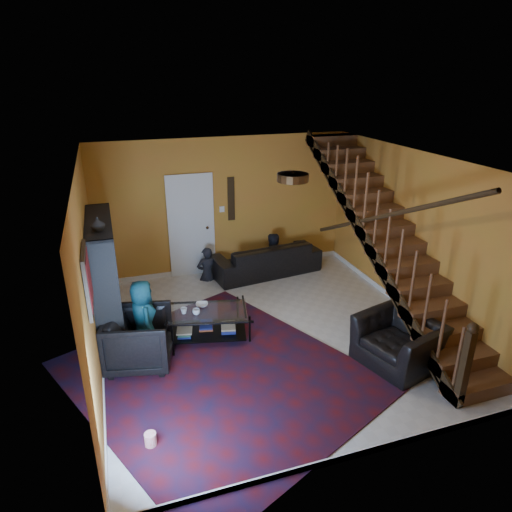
% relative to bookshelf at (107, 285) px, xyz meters
% --- Properties ---
extents(floor, '(5.50, 5.50, 0.00)m').
position_rel_bookshelf_xyz_m(floor, '(2.40, -0.60, -0.96)').
color(floor, beige).
rests_on(floor, ground).
extents(room, '(5.50, 5.50, 5.50)m').
position_rel_bookshelf_xyz_m(room, '(1.07, 0.73, -0.91)').
color(room, '#C46F2B').
rests_on(room, ground).
extents(staircase, '(0.95, 5.02, 3.18)m').
position_rel_bookshelf_xyz_m(staircase, '(4.53, -0.60, 0.43)').
color(staircase, brown).
rests_on(staircase, floor).
extents(bookshelf, '(0.35, 1.80, 2.00)m').
position_rel_bookshelf_xyz_m(bookshelf, '(0.00, 0.00, 0.00)').
color(bookshelf, black).
rests_on(bookshelf, floor).
extents(door, '(0.82, 0.05, 2.05)m').
position_rel_bookshelf_xyz_m(door, '(1.70, 2.12, 0.06)').
color(door, silver).
rests_on(door, floor).
extents(framed_picture, '(0.04, 0.74, 0.74)m').
position_rel_bookshelf_xyz_m(framed_picture, '(-0.17, -1.50, 0.79)').
color(framed_picture, maroon).
rests_on(framed_picture, room).
extents(wall_hanging, '(0.14, 0.03, 0.90)m').
position_rel_bookshelf_xyz_m(wall_hanging, '(2.55, 2.13, 0.59)').
color(wall_hanging, black).
rests_on(wall_hanging, room).
extents(ceiling_fixture, '(0.40, 0.40, 0.10)m').
position_rel_bookshelf_xyz_m(ceiling_fixture, '(2.40, -1.40, 1.78)').
color(ceiling_fixture, '#3F2814').
rests_on(ceiling_fixture, room).
extents(rug, '(4.77, 5.02, 0.02)m').
position_rel_bookshelf_xyz_m(rug, '(1.34, -1.44, -0.95)').
color(rug, '#420B10').
rests_on(rug, floor).
extents(sofa, '(2.35, 1.17, 0.66)m').
position_rel_bookshelf_xyz_m(sofa, '(3.16, 1.70, -0.63)').
color(sofa, black).
rests_on(sofa, floor).
extents(armchair_left, '(1.09, 1.07, 0.83)m').
position_rel_bookshelf_xyz_m(armchair_left, '(0.35, -0.80, -0.55)').
color(armchair_left, black).
rests_on(armchair_left, floor).
extents(armchair_right, '(1.21, 1.30, 0.70)m').
position_rel_bookshelf_xyz_m(armchair_right, '(3.90, -1.95, -0.61)').
color(armchair_right, black).
rests_on(armchair_right, floor).
extents(person_adult_a, '(0.42, 0.28, 1.15)m').
position_rel_bookshelf_xyz_m(person_adult_a, '(1.91, 1.75, -0.84)').
color(person_adult_a, black).
rests_on(person_adult_a, sofa).
extents(person_adult_b, '(0.68, 0.56, 1.29)m').
position_rel_bookshelf_xyz_m(person_adult_b, '(3.32, 1.75, -0.77)').
color(person_adult_b, black).
rests_on(person_adult_b, sofa).
extents(person_child, '(0.46, 0.64, 1.21)m').
position_rel_bookshelf_xyz_m(person_child, '(0.45, -0.56, -0.36)').
color(person_child, '#165056').
rests_on(person_child, armchair_left).
extents(coffee_table, '(1.39, 1.00, 0.48)m').
position_rel_bookshelf_xyz_m(coffee_table, '(1.43, -0.42, -0.69)').
color(coffee_table, black).
rests_on(coffee_table, floor).
extents(cup_a, '(0.15, 0.15, 0.09)m').
position_rel_bookshelf_xyz_m(cup_a, '(1.26, -0.46, -0.44)').
color(cup_a, '#999999').
rests_on(cup_a, coffee_table).
extents(cup_b, '(0.12, 0.12, 0.09)m').
position_rel_bookshelf_xyz_m(cup_b, '(1.08, -0.37, -0.44)').
color(cup_b, '#999999').
rests_on(cup_b, coffee_table).
extents(bowl, '(0.24, 0.24, 0.05)m').
position_rel_bookshelf_xyz_m(bowl, '(1.39, -0.22, -0.46)').
color(bowl, '#999999').
rests_on(bowl, coffee_table).
extents(vase, '(0.18, 0.18, 0.19)m').
position_rel_bookshelf_xyz_m(vase, '(-0.00, -0.50, 1.13)').
color(vase, '#999999').
rests_on(vase, bookshelf).
extents(popcorn_bucket, '(0.18, 0.18, 0.16)m').
position_rel_bookshelf_xyz_m(popcorn_bucket, '(0.30, -2.45, -0.87)').
color(popcorn_bucket, red).
rests_on(popcorn_bucket, rug).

